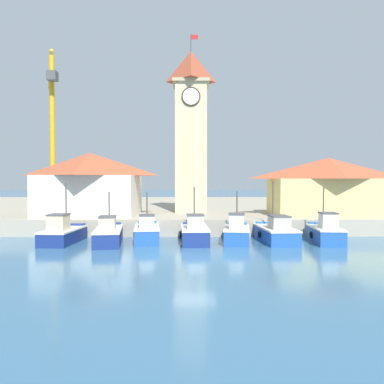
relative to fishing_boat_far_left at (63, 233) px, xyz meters
name	(u,v)px	position (x,y,z in m)	size (l,w,h in m)	color
ground_plane	(194,257)	(9.37, -5.10, -0.71)	(300.00, 300.00, 0.00)	#386689
quay_wharf	(191,209)	(9.37, 22.83, -0.03)	(120.00, 40.00, 1.35)	#A89E89
fishing_boat_far_left	(63,233)	(0.00, 0.00, 0.00)	(2.32, 4.74, 4.32)	navy
fishing_boat_left_outer	(109,234)	(3.33, -0.25, -0.01)	(2.50, 5.44, 3.66)	navy
fishing_boat_left_inner	(147,232)	(5.98, 0.53, 0.01)	(2.21, 4.55, 3.62)	#2356A8
fishing_boat_mid_left	(195,233)	(9.46, -0.04, 0.03)	(2.12, 4.44, 4.00)	navy
fishing_boat_center	(237,232)	(12.50, 0.12, 0.02)	(2.34, 4.32, 3.69)	#2356A8
fishing_boat_mid_right	(276,232)	(15.40, 0.49, -0.02)	(2.49, 5.39, 4.40)	#2356A8
fishing_boat_right_inner	(325,232)	(18.87, -0.06, 0.05)	(2.15, 4.39, 3.98)	#2356A8
clock_tower	(191,127)	(9.24, 10.26, 8.99)	(3.52, 3.52, 17.41)	beige
warehouse_left	(90,183)	(0.09, 7.25, 3.52)	(8.83, 7.31, 5.63)	silver
warehouse_right	(328,186)	(21.67, 7.01, 3.29)	(10.40, 5.97, 5.17)	#E5D17A
port_crane_near	(53,150)	(-6.15, 15.11, 7.13)	(3.34, 6.90, 17.66)	#976E11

